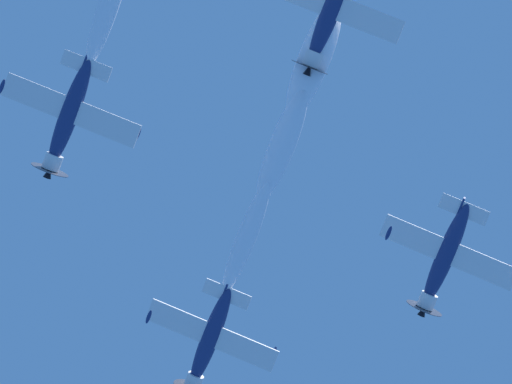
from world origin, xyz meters
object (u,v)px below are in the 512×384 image
Objects in this scene: airplane_left_wingman at (68,117)px; airplane_slot_tail at (330,14)px; airplane_lead at (209,341)px; airplane_right_wingman at (444,258)px.

airplane_slot_tail reaches higher than airplane_left_wingman.
airplane_left_wingman is 1.00× the size of airplane_slot_tail.
airplane_lead is 1.00× the size of airplane_right_wingman.
airplane_right_wingman is at bearing -179.50° from airplane_slot_tail.
airplane_right_wingman reaches higher than airplane_left_wingman.
airplane_lead is at bearing 176.72° from airplane_left_wingman.
airplane_left_wingman is (18.40, -1.05, -0.96)m from airplane_lead.
airplane_lead reaches higher than airplane_right_wingman.
airplane_left_wingman is at bearing -3.28° from airplane_lead.
airplane_left_wingman is 27.06m from airplane_right_wingman.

